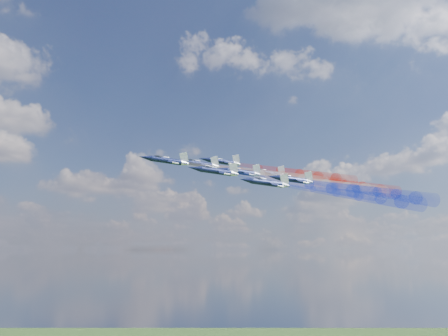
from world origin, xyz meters
TOP-DOWN VIEW (x-y plane):
  - jet_lead at (-16.87, 24.91)m, footprint 15.76×14.21m
  - trail_lead at (9.18, 18.75)m, footprint 41.62×15.15m
  - jet_inner_left at (-8.59, 14.21)m, footprint 15.76×14.21m
  - trail_inner_left at (17.46, 8.04)m, footprint 41.62×15.15m
  - jet_inner_right at (-4.34, 29.29)m, footprint 15.76×14.21m
  - trail_inner_right at (21.71, 23.12)m, footprint 41.62×15.15m
  - jet_outer_left at (0.34, 5.13)m, footprint 15.76×14.21m
  - trail_outer_left at (26.39, -1.03)m, footprint 41.62×15.15m
  - jet_center_third at (2.92, 19.39)m, footprint 15.76×14.21m
  - trail_center_third at (28.97, 13.22)m, footprint 41.62×15.15m
  - jet_outer_right at (7.11, 34.66)m, footprint 15.76×14.21m
  - trail_outer_right at (33.16, 28.50)m, footprint 41.62×15.15m
  - jet_rear_left at (11.88, 8.53)m, footprint 15.76×14.21m
  - trail_rear_left at (37.93, 2.36)m, footprint 41.62×15.15m
  - jet_rear_right at (16.73, 24.93)m, footprint 15.76×14.21m
  - trail_rear_right at (42.78, 18.76)m, footprint 41.62×15.15m

SIDE VIEW (x-z plane):
  - trail_outer_left at x=26.39m, z-range 161.99..170.93m
  - trail_rear_left at x=37.93m, z-range 164.09..173.02m
  - jet_outer_left at x=0.34m, z-range 164.71..172.45m
  - trail_inner_left at x=17.46m, z-range 165.24..174.17m
  - jet_rear_left at x=11.88m, z-range 166.81..174.54m
  - trail_center_third at x=28.97m, z-range 166.69..175.62m
  - jet_inner_left at x=-8.59m, z-range 167.96..175.69m
  - trail_rear_right at x=42.78m, z-range 168.33..177.26m
  - trail_lead at x=9.18m, z-range 168.66..177.60m
  - jet_center_third at x=2.92m, z-range 169.41..177.14m
  - trail_inner_right at x=21.71m, z-range 169.64..178.58m
  - jet_rear_right at x=16.73m, z-range 171.05..178.79m
  - jet_lead at x=-16.87m, z-range 171.38..179.12m
  - jet_inner_right at x=-4.34m, z-range 172.36..180.10m
  - trail_outer_right at x=33.16m, z-range 172.18..181.12m
  - jet_outer_right at x=7.11m, z-range 174.90..182.64m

